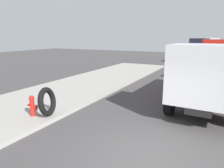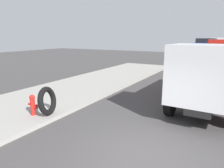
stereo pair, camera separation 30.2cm
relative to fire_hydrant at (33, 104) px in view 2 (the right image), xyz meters
name	(u,v)px [view 2 (the right image)]	position (x,y,z in m)	size (l,w,h in m)	color
ground_plane	(141,160)	(-0.61, -4.96, -0.61)	(80.00, 80.00, 0.00)	#423F3F
fire_hydrant	(33,104)	(0.00, 0.00, 0.00)	(0.22, 0.50, 0.85)	red
loose_tire	(47,101)	(0.31, -0.51, 0.14)	(1.16, 1.16, 0.22)	black
dump_truck_red	(212,73)	(5.21, -6.05, 1.00)	(7.07, 2.96, 3.00)	red
dump_truck_yellow	(222,57)	(13.91, -6.04, 1.00)	(7.03, 2.87, 3.00)	gold
dump_truck_blue	(203,49)	(24.81, -3.30, 1.00)	(7.09, 3.01, 3.00)	#1E3899
dump_truck_gray	(218,46)	(35.72, -4.46, 1.00)	(7.02, 2.85, 3.00)	slate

